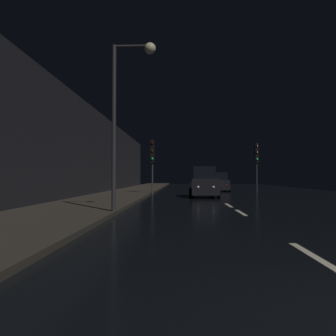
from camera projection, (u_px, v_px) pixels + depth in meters
ground at (211, 195)px, 27.66m from camera, size 26.66×84.00×0.02m
sidewalk_left at (125, 193)px, 27.95m from camera, size 4.40×84.00×0.15m
building_facade_left at (83, 150)px, 24.65m from camera, size 0.80×63.00×6.93m
lane_centerline at (219, 200)px, 21.44m from camera, size 0.16×33.61×0.01m
traffic_light_far_right at (257, 156)px, 32.01m from camera, size 0.32×0.46×4.74m
traffic_light_far_left at (152, 155)px, 27.63m from camera, size 0.32×0.46×4.54m
streetlamp_overhead at (126, 99)px, 12.84m from camera, size 1.70×0.44×6.66m
car_approaching_headlights at (204, 183)px, 24.12m from camera, size 2.03×4.39×2.21m
car_distant_taillights at (220, 183)px, 33.68m from camera, size 1.76×3.81×1.92m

